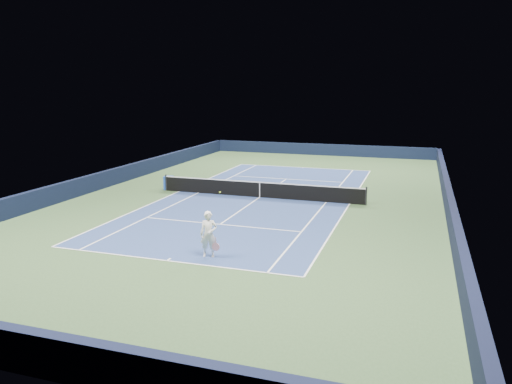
% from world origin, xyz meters
% --- Properties ---
extents(ground, '(40.00, 40.00, 0.00)m').
position_xyz_m(ground, '(0.00, 0.00, 0.00)').
color(ground, '#324D2A').
rests_on(ground, ground).
extents(wall_far, '(22.00, 0.35, 1.10)m').
position_xyz_m(wall_far, '(0.00, 19.82, 0.55)').
color(wall_far, black).
rests_on(wall_far, ground).
extents(wall_near, '(22.00, 0.35, 1.10)m').
position_xyz_m(wall_near, '(0.00, -19.82, 0.55)').
color(wall_near, black).
rests_on(wall_near, ground).
extents(wall_right, '(0.35, 40.00, 1.10)m').
position_xyz_m(wall_right, '(10.82, 0.00, 0.55)').
color(wall_right, black).
rests_on(wall_right, ground).
extents(wall_left, '(0.35, 40.00, 1.10)m').
position_xyz_m(wall_left, '(-10.82, 0.00, 0.55)').
color(wall_left, black).
rests_on(wall_left, ground).
extents(court_surface, '(10.97, 23.77, 0.01)m').
position_xyz_m(court_surface, '(0.00, 0.00, 0.00)').
color(court_surface, navy).
rests_on(court_surface, ground).
extents(baseline_far, '(10.97, 0.08, 0.00)m').
position_xyz_m(baseline_far, '(0.00, 11.88, 0.01)').
color(baseline_far, white).
rests_on(baseline_far, ground).
extents(baseline_near, '(10.97, 0.08, 0.00)m').
position_xyz_m(baseline_near, '(0.00, -11.88, 0.01)').
color(baseline_near, white).
rests_on(baseline_near, ground).
extents(sideline_doubles_right, '(0.08, 23.77, 0.00)m').
position_xyz_m(sideline_doubles_right, '(5.49, 0.00, 0.01)').
color(sideline_doubles_right, white).
rests_on(sideline_doubles_right, ground).
extents(sideline_doubles_left, '(0.08, 23.77, 0.00)m').
position_xyz_m(sideline_doubles_left, '(-5.49, 0.00, 0.01)').
color(sideline_doubles_left, white).
rests_on(sideline_doubles_left, ground).
extents(sideline_singles_right, '(0.08, 23.77, 0.00)m').
position_xyz_m(sideline_singles_right, '(4.12, 0.00, 0.01)').
color(sideline_singles_right, white).
rests_on(sideline_singles_right, ground).
extents(sideline_singles_left, '(0.08, 23.77, 0.00)m').
position_xyz_m(sideline_singles_left, '(-4.12, 0.00, 0.01)').
color(sideline_singles_left, white).
rests_on(sideline_singles_left, ground).
extents(service_line_far, '(8.23, 0.08, 0.00)m').
position_xyz_m(service_line_far, '(0.00, 6.40, 0.01)').
color(service_line_far, white).
rests_on(service_line_far, ground).
extents(service_line_near, '(8.23, 0.08, 0.00)m').
position_xyz_m(service_line_near, '(0.00, -6.40, 0.01)').
color(service_line_near, white).
rests_on(service_line_near, ground).
extents(center_service_line, '(0.08, 12.80, 0.00)m').
position_xyz_m(center_service_line, '(0.00, 0.00, 0.01)').
color(center_service_line, white).
rests_on(center_service_line, ground).
extents(center_mark_far, '(0.08, 0.30, 0.00)m').
position_xyz_m(center_mark_far, '(0.00, 11.73, 0.01)').
color(center_mark_far, white).
rests_on(center_mark_far, ground).
extents(center_mark_near, '(0.08, 0.30, 0.00)m').
position_xyz_m(center_mark_near, '(0.00, -11.73, 0.01)').
color(center_mark_near, white).
rests_on(center_mark_near, ground).
extents(tennis_net, '(12.90, 0.10, 1.07)m').
position_xyz_m(tennis_net, '(0.00, 0.00, 0.50)').
color(tennis_net, black).
rests_on(tennis_net, ground).
extents(sponsor_cube, '(0.61, 0.55, 0.90)m').
position_xyz_m(sponsor_cube, '(-6.40, 0.34, 0.45)').
color(sponsor_cube, blue).
rests_on(sponsor_cube, ground).
extents(tennis_player, '(0.87, 1.34, 2.48)m').
position_xyz_m(tennis_player, '(1.37, -10.91, 0.93)').
color(tennis_player, white).
rests_on(tennis_player, ground).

